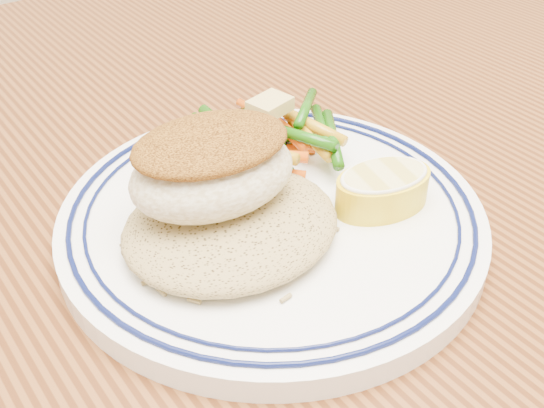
{
  "coord_description": "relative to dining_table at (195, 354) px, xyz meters",
  "views": [
    {
      "loc": [
        -0.14,
        -0.28,
        1.01
      ],
      "look_at": [
        0.05,
        -0.02,
        0.77
      ],
      "focal_mm": 45.0,
      "sensor_mm": 36.0,
      "label": 1
    }
  ],
  "objects": [
    {
      "name": "rice_pilaf",
      "position": [
        0.02,
        -0.03,
        0.12
      ],
      "size": [
        0.12,
        0.11,
        0.02
      ],
      "primitive_type": "ellipsoid",
      "color": "#967F4B",
      "rests_on": "plate"
    },
    {
      "name": "dining_table",
      "position": [
        0.0,
        0.0,
        0.0
      ],
      "size": [
        1.5,
        0.9,
        0.75
      ],
      "color": "#4A240E",
      "rests_on": "ground"
    },
    {
      "name": "vegetable_pile",
      "position": [
        0.08,
        0.03,
        0.13
      ],
      "size": [
        0.1,
        0.11,
        0.03
      ],
      "color": "#D44C0A",
      "rests_on": "plate"
    },
    {
      "name": "butter_pat",
      "position": [
        0.09,
        0.03,
        0.14
      ],
      "size": [
        0.03,
        0.02,
        0.01
      ],
      "primitive_type": "cube",
      "rotation": [
        0.0,
        0.0,
        0.22
      ],
      "color": "#D3B867",
      "rests_on": "vegetable_pile"
    },
    {
      "name": "fish_fillet",
      "position": [
        0.01,
        -0.01,
        0.15
      ],
      "size": [
        0.1,
        0.08,
        0.05
      ],
      "color": "beige",
      "rests_on": "rice_pilaf"
    },
    {
      "name": "lemon_wedge",
      "position": [
        0.1,
        -0.05,
        0.12
      ],
      "size": [
        0.07,
        0.06,
        0.02
      ],
      "color": "yellow",
      "rests_on": "plate"
    },
    {
      "name": "plate",
      "position": [
        0.05,
        -0.02,
        0.11
      ],
      "size": [
        0.25,
        0.25,
        0.02
      ],
      "color": "white",
      "rests_on": "dining_table"
    }
  ]
}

